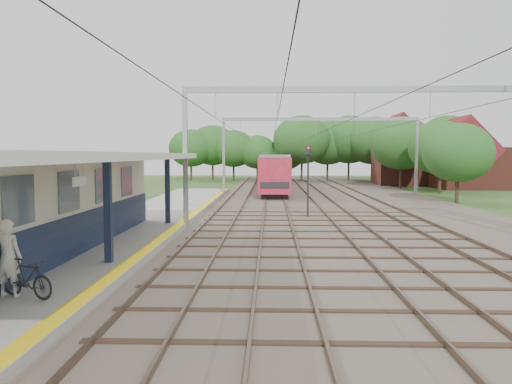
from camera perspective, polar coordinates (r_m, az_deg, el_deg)
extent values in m
plane|color=#2D4C1E|center=(10.06, 6.59, -17.44)|extent=(160.00, 160.00, 0.00)
cube|color=#473D33|center=(39.78, 8.64, -1.06)|extent=(18.00, 90.00, 0.10)
cube|color=gray|center=(24.50, -14.18, -4.16)|extent=(5.00, 52.00, 0.35)
cube|color=yellow|center=(23.96, -8.99, -3.84)|extent=(0.45, 52.00, 0.01)
cube|color=beige|center=(18.27, -24.55, -1.34)|extent=(3.20, 18.00, 3.40)
cube|color=#131D3B|center=(17.74, -19.73, -4.62)|extent=(0.06, 18.00, 1.40)
cube|color=slate|center=(17.57, -19.83, 0.22)|extent=(0.05, 16.00, 1.30)
cube|color=#131D3B|center=(16.22, -16.56, -2.15)|extent=(0.22, 0.22, 3.20)
cube|color=#131D3B|center=(24.90, -10.08, 0.15)|extent=(0.22, 0.22, 3.20)
cube|color=silver|center=(16.82, -22.86, 3.78)|extent=(6.40, 20.00, 0.24)
cube|color=white|center=(14.30, -19.53, 1.16)|extent=(0.06, 0.85, 0.26)
cube|color=brown|center=(39.61, -3.24, -0.85)|extent=(0.07, 88.00, 0.15)
cube|color=brown|center=(39.52, -1.16, -0.86)|extent=(0.07, 88.00, 0.15)
cube|color=brown|center=(39.47, 1.11, -0.87)|extent=(0.07, 88.00, 0.15)
cube|color=brown|center=(39.48, 3.19, -0.87)|extent=(0.07, 88.00, 0.15)
cube|color=brown|center=(39.61, 6.47, -0.87)|extent=(0.07, 88.00, 0.15)
cube|color=brown|center=(39.75, 8.53, -0.88)|extent=(0.07, 88.00, 0.15)
cube|color=brown|center=(40.07, 11.60, -0.88)|extent=(0.07, 88.00, 0.15)
cube|color=brown|center=(40.34, 13.61, -0.87)|extent=(0.07, 88.00, 0.15)
cube|color=gray|center=(24.67, -8.08, 3.74)|extent=(0.22, 0.22, 7.00)
cube|color=gray|center=(24.89, 11.92, 11.42)|extent=(17.00, 0.20, 0.30)
cube|color=gray|center=(44.51, -3.71, 4.00)|extent=(0.22, 0.22, 7.00)
cube|color=gray|center=(46.13, 17.86, 3.81)|extent=(0.22, 0.22, 7.00)
cube|color=gray|center=(44.63, 7.31, 8.27)|extent=(17.00, 0.20, 0.30)
cylinder|color=black|center=(39.44, -2.22, 6.87)|extent=(0.02, 88.00, 0.02)
cylinder|color=black|center=(39.35, 2.17, 6.88)|extent=(0.02, 88.00, 0.02)
cylinder|color=black|center=(39.56, 7.57, 6.83)|extent=(0.02, 88.00, 0.02)
cylinder|color=black|center=(40.08, 12.74, 6.73)|extent=(0.02, 88.00, 0.02)
cylinder|color=#382619|center=(70.94, -5.76, 2.42)|extent=(0.28, 0.28, 2.88)
ellipsoid|color=#244518|center=(70.92, -5.78, 5.27)|extent=(6.72, 6.72, 5.76)
cylinder|color=#382619|center=(72.42, -0.84, 2.34)|extent=(0.28, 0.28, 2.52)
ellipsoid|color=#244518|center=(72.38, -0.84, 4.78)|extent=(5.88, 5.88, 5.04)
cylinder|color=#382619|center=(69.40, 4.02, 2.54)|extent=(0.28, 0.28, 3.24)
ellipsoid|color=#244518|center=(69.39, 4.03, 5.81)|extent=(7.56, 7.56, 6.48)
cylinder|color=#382619|center=(71.89, 8.74, 2.35)|extent=(0.28, 0.28, 2.70)
ellipsoid|color=#244518|center=(71.86, 8.77, 4.98)|extent=(6.30, 6.30, 5.40)
cylinder|color=#382619|center=(49.79, 19.61, 1.21)|extent=(0.28, 0.28, 2.52)
ellipsoid|color=#244518|center=(49.74, 19.70, 4.75)|extent=(5.88, 5.88, 5.04)
cylinder|color=#382619|center=(65.30, 15.71, 2.13)|extent=(0.28, 0.28, 2.88)
ellipsoid|color=#244518|center=(65.27, 15.78, 5.22)|extent=(6.72, 6.72, 5.76)
cube|color=brown|center=(59.48, 23.23, 2.52)|extent=(7.00, 6.00, 4.50)
cube|color=maroon|center=(59.49, 23.32, 5.56)|extent=(4.99, 6.12, 4.99)
cube|color=brown|center=(63.59, 17.05, 3.00)|extent=(8.00, 6.00, 5.00)
cube|color=maroon|center=(63.62, 17.11, 6.06)|extent=(5.52, 6.12, 5.52)
imported|color=silver|center=(13.31, -26.50, -6.73)|extent=(0.70, 0.48, 1.86)
imported|color=black|center=(13.03, -24.70, -8.97)|extent=(1.61, 0.99, 0.94)
cube|color=black|center=(48.08, 2.06, 0.23)|extent=(2.17, 15.52, 0.44)
cube|color=maroon|center=(47.99, 2.07, 2.24)|extent=(2.72, 16.87, 2.92)
cube|color=black|center=(47.98, 2.07, 2.59)|extent=(2.76, 15.52, 0.84)
cube|color=slate|center=(47.96, 2.07, 4.13)|extent=(2.50, 16.87, 0.28)
cube|color=black|center=(65.51, 1.96, 1.31)|extent=(2.17, 15.52, 0.44)
cube|color=maroon|center=(65.44, 1.97, 2.79)|extent=(2.72, 16.87, 2.92)
cube|color=black|center=(65.44, 1.97, 3.04)|extent=(2.76, 15.52, 0.84)
cube|color=slate|center=(65.42, 1.97, 4.17)|extent=(2.50, 16.87, 0.28)
cylinder|color=black|center=(29.18, 5.96, 0.75)|extent=(0.15, 0.15, 3.86)
cube|color=black|center=(29.12, 5.99, 4.73)|extent=(0.33, 0.26, 0.53)
sphere|color=red|center=(29.03, 6.00, 5.03)|extent=(0.13, 0.13, 0.13)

